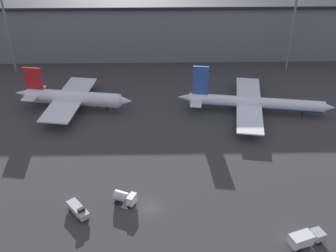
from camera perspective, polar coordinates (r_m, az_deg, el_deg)
name	(u,v)px	position (r m, az deg, el deg)	size (l,w,h in m)	color
ground	(150,208)	(91.39, -2.51, -11.05)	(600.00, 600.00, 0.00)	#383538
terminal_building	(153,24)	(166.57, -2.07, 13.69)	(163.80, 28.76, 20.83)	slate
airplane_0	(73,98)	(128.09, -12.80, 3.72)	(36.11, 29.30, 12.57)	silver
airplane_1	(253,103)	(125.99, 11.49, 3.10)	(45.53, 34.77, 13.57)	white
service_vehicle_0	(78,210)	(90.97, -12.07, -11.03)	(5.59, 6.27, 2.74)	#9EA3A8
service_vehicle_2	(125,197)	(91.77, -5.88, -9.61)	(5.23, 4.09, 2.87)	white
service_vehicle_3	(306,238)	(87.06, 18.15, -14.26)	(7.61, 4.90, 2.81)	#9EA3A8
lamp_post_0	(6,25)	(153.58, -21.05, 12.69)	(1.80, 1.80, 27.28)	slate
lamp_post_1	(293,23)	(151.70, 16.59, 13.28)	(1.80, 1.80, 27.39)	slate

